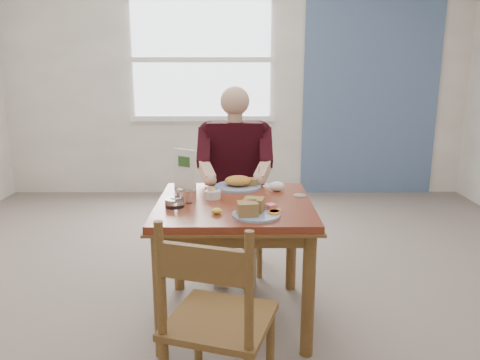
{
  "coord_description": "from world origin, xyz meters",
  "views": [
    {
      "loc": [
        0.02,
        -2.63,
        1.52
      ],
      "look_at": [
        0.03,
        0.0,
        0.88
      ],
      "focal_mm": 35.0,
      "sensor_mm": 36.0,
      "label": 1
    }
  ],
  "objects_px": {
    "table": "(234,220)",
    "chair_far": "(235,207)",
    "diner": "(235,167)",
    "far_plate": "(239,183)",
    "near_plate": "(254,210)",
    "chair_near": "(216,323)"
  },
  "relations": [
    {
      "from": "chair_far",
      "to": "chair_near",
      "type": "bearing_deg",
      "value": -92.41
    },
    {
      "from": "far_plate",
      "to": "chair_far",
      "type": "bearing_deg",
      "value": 93.49
    },
    {
      "from": "chair_near",
      "to": "diner",
      "type": "xyz_separation_m",
      "value": [
        0.07,
        1.59,
        0.33
      ]
    },
    {
      "from": "far_plate",
      "to": "table",
      "type": "bearing_deg",
      "value": -95.2
    },
    {
      "from": "chair_far",
      "to": "near_plate",
      "type": "xyz_separation_m",
      "value": [
        0.11,
        -1.06,
        0.3
      ]
    },
    {
      "from": "table",
      "to": "diner",
      "type": "distance_m",
      "value": 0.73
    },
    {
      "from": "chair_near",
      "to": "near_plate",
      "type": "relative_size",
      "value": 3.48
    },
    {
      "from": "table",
      "to": "far_plate",
      "type": "xyz_separation_m",
      "value": [
        0.03,
        0.32,
        0.14
      ]
    },
    {
      "from": "chair_far",
      "to": "near_plate",
      "type": "height_order",
      "value": "chair_far"
    },
    {
      "from": "diner",
      "to": "far_plate",
      "type": "relative_size",
      "value": 4.01
    },
    {
      "from": "chair_far",
      "to": "diner",
      "type": "relative_size",
      "value": 0.69
    },
    {
      "from": "chair_near",
      "to": "diner",
      "type": "bearing_deg",
      "value": 87.46
    },
    {
      "from": "chair_far",
      "to": "diner",
      "type": "height_order",
      "value": "diner"
    },
    {
      "from": "table",
      "to": "diner",
      "type": "height_order",
      "value": "diner"
    },
    {
      "from": "near_plate",
      "to": "chair_near",
      "type": "bearing_deg",
      "value": -106.19
    },
    {
      "from": "table",
      "to": "chair_far",
      "type": "xyz_separation_m",
      "value": [
        0.0,
        0.8,
        -0.16
      ]
    },
    {
      "from": "table",
      "to": "near_plate",
      "type": "distance_m",
      "value": 0.32
    },
    {
      "from": "table",
      "to": "near_plate",
      "type": "bearing_deg",
      "value": -68.16
    },
    {
      "from": "near_plate",
      "to": "far_plate",
      "type": "height_order",
      "value": "near_plate"
    },
    {
      "from": "near_plate",
      "to": "table",
      "type": "bearing_deg",
      "value": 111.84
    },
    {
      "from": "table",
      "to": "chair_far",
      "type": "relative_size",
      "value": 0.97
    },
    {
      "from": "chair_near",
      "to": "near_plate",
      "type": "height_order",
      "value": "chair_near"
    }
  ]
}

